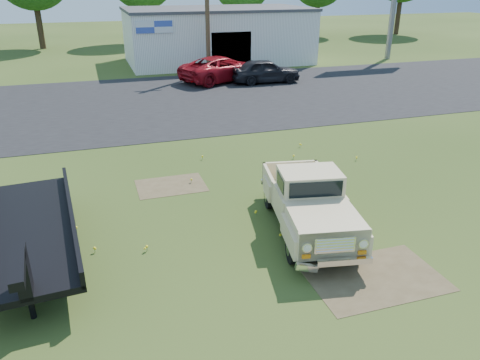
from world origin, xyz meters
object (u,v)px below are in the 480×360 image
Objects in this scene: flatbed_trailer at (27,225)px; red_pickup at (222,69)px; vintage_pickup_truck at (308,201)px; dark_sedan at (265,71)px.

flatbed_trailer reaches higher than red_pickup.
vintage_pickup_truck is 20.11m from red_pickup.
red_pickup is (10.15, 18.99, -0.07)m from flatbed_trailer.
vintage_pickup_truck is at bearing -11.50° from flatbed_trailer.
dark_sedan is (12.69, 17.63, -0.12)m from flatbed_trailer.
vintage_pickup_truck is at bearing 165.18° from dark_sedan.
vintage_pickup_truck is 19.37m from dark_sedan.
flatbed_trailer is 1.11× the size of red_pickup.
vintage_pickup_truck is 0.75× the size of flatbed_trailer.
red_pickup is at bearing 57.40° from flatbed_trailer.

